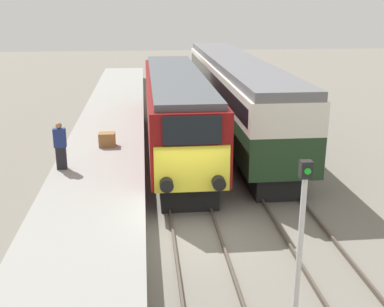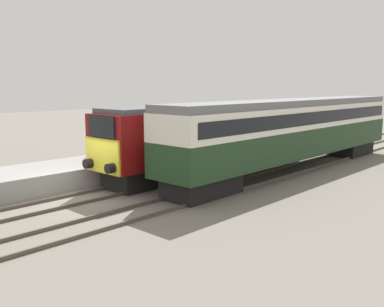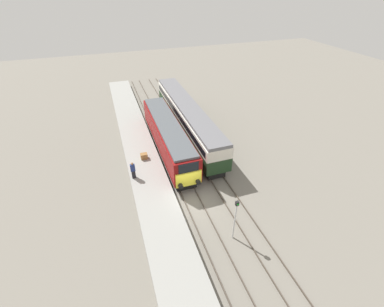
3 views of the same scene
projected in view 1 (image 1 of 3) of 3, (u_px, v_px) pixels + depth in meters
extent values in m
plane|color=slate|center=(197.00, 238.00, 14.86)|extent=(120.00, 120.00, 0.00)
cube|color=gray|center=(106.00, 150.00, 22.00)|extent=(3.50, 50.00, 0.96)
cube|color=#4C4238|center=(166.00, 180.00, 19.52)|extent=(0.07, 60.00, 0.14)
cube|color=#4C4238|center=(201.00, 179.00, 19.65)|extent=(0.07, 60.00, 0.14)
cube|color=#4C4238|center=(248.00, 177.00, 19.84)|extent=(0.07, 60.00, 0.14)
cube|color=#4C4238|center=(282.00, 176.00, 19.98)|extent=(0.07, 60.00, 0.14)
cube|color=black|center=(186.00, 179.00, 18.43)|extent=(2.03, 4.00, 1.00)
cube|color=black|center=(171.00, 119.00, 27.84)|extent=(2.03, 4.00, 1.00)
cube|color=maroon|center=(176.00, 106.00, 22.59)|extent=(2.70, 14.92, 2.61)
cube|color=yellow|center=(192.00, 169.00, 15.63)|extent=(2.48, 0.10, 1.57)
cube|color=black|center=(192.00, 130.00, 15.24)|extent=(1.89, 0.10, 0.94)
cube|color=#4C5156|center=(176.00, 76.00, 22.16)|extent=(2.38, 14.32, 0.24)
cylinder|color=black|center=(167.00, 185.00, 15.48)|extent=(0.44, 0.35, 0.44)
cylinder|color=black|center=(219.00, 183.00, 15.64)|extent=(0.44, 0.35, 0.44)
cube|color=black|center=(270.00, 173.00, 19.11)|extent=(1.89, 3.60, 0.95)
cube|color=black|center=(213.00, 98.00, 34.16)|extent=(1.89, 3.60, 0.95)
cube|color=#1E381E|center=(234.00, 102.00, 26.26)|extent=(2.70, 20.27, 1.57)
cube|color=silver|center=(235.00, 77.00, 25.83)|extent=(2.71, 20.27, 1.23)
cube|color=black|center=(235.00, 77.00, 25.83)|extent=(2.75, 19.46, 0.68)
cube|color=slate|center=(235.00, 62.00, 25.59)|extent=(2.48, 20.27, 0.36)
cube|color=black|center=(61.00, 158.00, 18.01)|extent=(0.36, 0.24, 0.86)
cube|color=navy|center=(60.00, 138.00, 17.77)|extent=(0.44, 0.26, 0.71)
sphere|color=#9E704C|center=(59.00, 125.00, 17.63)|extent=(0.23, 0.23, 0.23)
cylinder|color=silver|center=(299.00, 257.00, 10.22)|extent=(0.12, 0.12, 3.60)
cube|color=black|center=(306.00, 169.00, 9.62)|extent=(0.24, 0.20, 0.36)
sphere|color=green|center=(308.00, 171.00, 9.51)|extent=(0.14, 0.14, 0.14)
cube|color=olive|center=(107.00, 140.00, 20.89)|extent=(0.70, 0.56, 0.60)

